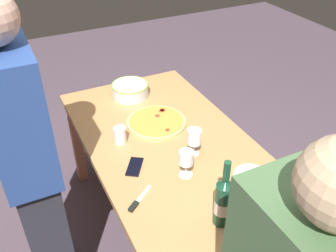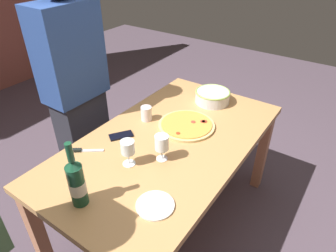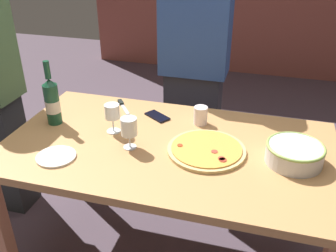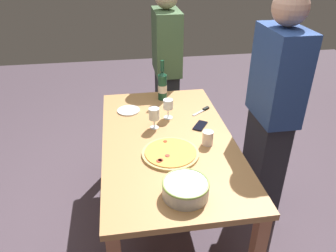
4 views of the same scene
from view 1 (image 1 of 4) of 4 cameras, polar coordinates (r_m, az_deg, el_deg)
ground_plane at (r=2.67m, az=-0.00°, el=-15.23°), size 8.00×8.00×0.00m
dining_table at (r=2.20m, az=-0.00°, el=-4.17°), size 1.60×0.90×0.75m
pizza at (r=2.29m, az=-1.80°, el=0.66°), size 0.37×0.37×0.03m
serving_bowl at (r=2.57m, az=-5.86°, el=5.67°), size 0.26×0.26×0.09m
wine_bottle at (r=1.63m, az=8.52°, el=-11.38°), size 0.08×0.08×0.35m
wine_glass_near_pizza at (r=1.85m, az=2.82°, el=-5.10°), size 0.08×0.08×0.15m
wine_glass_by_bottle at (r=1.99m, az=4.07°, el=-1.85°), size 0.08×0.08×0.16m
cup_amber at (r=2.12m, az=-7.43°, el=-1.38°), size 0.07×0.07×0.10m
side_plate at (r=1.95m, az=12.75°, el=-7.48°), size 0.18×0.18×0.01m
cell_phone at (r=1.97m, az=-5.16°, el=-6.27°), size 0.16×0.14×0.01m
pizza_knife at (r=1.78m, az=-4.72°, el=-11.54°), size 0.13×0.16×0.02m
person_guest_left at (r=1.90m, az=-20.56°, el=-5.84°), size 0.42×0.24×1.71m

